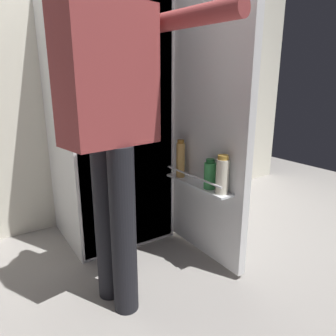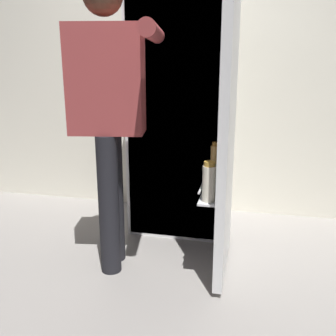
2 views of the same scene
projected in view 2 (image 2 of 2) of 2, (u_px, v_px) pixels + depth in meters
name	position (u px, v px, depth m)	size (l,w,h in m)	color
ground_plane	(166.00, 255.00, 2.49)	(6.00, 6.00, 0.00)	gray
kitchen_wall	(192.00, 45.00, 3.01)	(4.40, 0.10, 2.69)	silver
refrigerator	(186.00, 117.00, 2.75)	(0.74, 1.29, 1.67)	white
person	(109.00, 104.00, 2.12)	(0.61, 0.67, 1.66)	black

